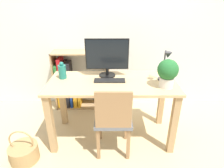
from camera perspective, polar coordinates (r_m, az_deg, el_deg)
ground_plane at (r=2.54m, az=0.00°, el=-15.29°), size 10.00×10.00×0.00m
wall_back at (r=2.88m, az=-0.02°, el=18.15°), size 8.00×0.05×2.60m
desk at (r=2.19m, az=0.00°, el=-2.68°), size 1.46×0.66×0.77m
monitor at (r=2.21m, az=-1.52°, el=8.53°), size 0.51×0.20×0.45m
keyboard at (r=2.13m, az=-0.72°, el=1.07°), size 0.35×0.11×0.02m
vase at (r=2.26m, az=-14.93°, el=3.79°), size 0.09×0.09×0.20m
desk_lamp at (r=2.12m, az=16.01°, el=5.96°), size 0.10×0.19×0.36m
potted_plant at (r=2.01m, az=16.58°, el=3.47°), size 0.22×0.22×0.31m
chair at (r=2.03m, az=0.42°, el=-10.43°), size 0.40×0.40×0.85m
bookshelf at (r=3.02m, az=-11.82°, el=0.03°), size 0.85×0.28×0.91m
basket at (r=2.38m, az=-25.26°, el=-18.31°), size 0.30×0.30×0.39m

